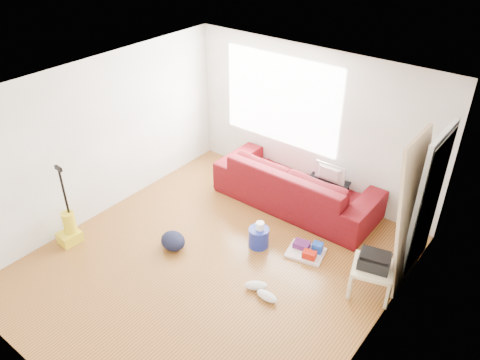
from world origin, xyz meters
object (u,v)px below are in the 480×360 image
Objects in this scene: cleaning_tray at (307,251)px; vacuum at (69,228)px; tv_stand at (326,194)px; bucket at (259,245)px; sofa at (295,204)px; side_table at (373,270)px; backpack at (174,247)px.

vacuum is (-2.93, -1.92, 0.18)m from cleaning_tray.
tv_stand is 1.55m from bucket.
sofa is 3.58m from vacuum.
sofa is 4.53× the size of cleaning_tray.
sofa is 2.16m from side_table.
cleaning_tray reaches higher than bucket.
tv_stand is 1.71× the size of backpack.
cleaning_tray is at bearing -79.40° from tv_stand.
vacuum is at bearing -144.12° from bucket.
tv_stand is at bearing 107.76° from cleaning_tray.
cleaning_tray is at bearing 36.44° from vacuum.
cleaning_tray is 3.51m from vacuum.
bucket reaches higher than backpack.
backpack is 1.56m from vacuum.
backpack is at bearing -146.43° from cleaning_tray.
cleaning_tray is (0.39, -1.23, -0.18)m from tv_stand.
backpack is (-0.82, -2.04, 0.00)m from sofa.
vacuum reaches higher than tv_stand.
side_table is 1.07× the size of cleaning_tray.
sofa is 1.25m from bucket.
sofa is at bearing 89.60° from backpack.
side_table is 1.07m from cleaning_tray.
cleaning_tray is at bearing 55.05° from backpack.
vacuum is at bearing -125.82° from backpack.
sofa is 2.13× the size of vacuum.
vacuum reaches higher than cleaning_tray.
bucket is at bearing 39.13° from vacuum.
sofa is at bearing 130.18° from cleaning_tray.
side_table is at bearing 27.62° from vacuum.
cleaning_tray is at bearing 130.18° from sofa.
cleaning_tray is 1.42× the size of backpack.
cleaning_tray is at bearing 172.81° from side_table.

